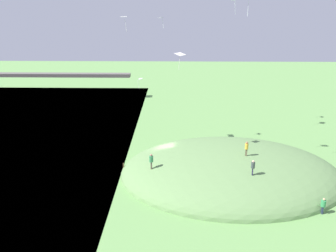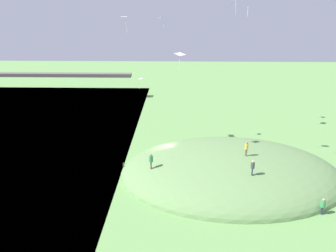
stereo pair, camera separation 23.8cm
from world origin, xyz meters
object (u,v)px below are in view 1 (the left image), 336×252
Objects in this scene: kite_1 at (180,55)px; kite_5 at (124,17)px; person_near_shore at (253,166)px; mooring_post at (124,167)px; kite_2 at (247,0)px; person_walking_path at (323,204)px; person_on_hilltop at (247,147)px; kite_8 at (140,80)px; kite_0 at (235,0)px; person_watching_kites at (151,160)px; kite_7 at (161,18)px.

kite_1 is 10.09m from kite_5.
kite_1 is at bearing -113.41° from person_near_shore.
kite_1 reaches higher than mooring_post.
kite_2 reaches higher than mooring_post.
person_on_hilltop is at bearing -133.22° from person_walking_path.
kite_8 is (-12.32, 8.21, 5.73)m from person_on_hilltop.
person_near_shore is 24.18m from kite_0.
person_near_shore is at bearing 79.91° from person_watching_kites.
person_near_shore is 21.43m from kite_7.
person_watching_kites is at bearing -78.83° from kite_8.
mooring_post is at bearing -117.35° from kite_7.
kite_7 reaches higher than kite_8.
person_near_shore is at bearing -44.85° from kite_8.
kite_8 is at bearing -14.47° from person_on_hilltop.
person_near_shore is (-0.08, -3.97, -0.41)m from person_on_hilltop.
mooring_post is at bearing -129.34° from person_watching_kites.
kite_7 is (-9.61, 13.59, 13.50)m from person_near_shore.
kite_8 is (-2.63, -1.41, -7.37)m from kite_7.
person_watching_kites is 0.92× the size of kite_5.
mooring_post is (-13.92, -12.90, -18.59)m from kite_0.
person_on_hilltop is 0.96× the size of kite_1.
person_on_hilltop is 0.96× the size of kite_2.
kite_2 is 1.71× the size of mooring_post.
kite_1 reaches higher than kite_8.
person_walking_path is 0.95× the size of kite_2.
person_near_shore reaches higher than mooring_post.
person_walking_path is 1.24× the size of kite_7.
kite_0 reaches higher than kite_7.
person_near_shore is 1.58× the size of mooring_post.
person_watching_kites is at bearing -101.95° from person_walking_path.
person_on_hilltop is at bearing -164.87° from person_near_shore.
kite_0 is 14.44m from kite_2.
kite_5 is (-14.22, -5.79, -2.01)m from kite_0.
person_near_shore is (-6.08, 3.11, 2.40)m from person_walking_path.
kite_0 is at bearing 85.50° from kite_2.
kite_8 is at bearing -166.04° from person_watching_kites.
person_walking_path is 25.34m from kite_8.
kite_8 reaches higher than person_on_hilltop.
kite_2 is at bearing -33.32° from kite_5.
kite_2 is at bearing -149.70° from person_near_shore.
person_on_hilltop is 21.02m from kite_0.
person_walking_path is at bearing 149.47° from person_on_hilltop.
kite_5 is at bearing 136.03° from kite_1.
kite_1 is 8.60m from kite_2.
kite_0 is at bearing 22.15° from kite_5.
kite_5 is 1.41× the size of kite_7.
kite_1 reaches higher than person_near_shore.
person_on_hilltop is at bearing -90.20° from kite_0.
kite_1 is at bearing -43.97° from kite_5.
kite_5 is at bearing 166.47° from kite_8.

